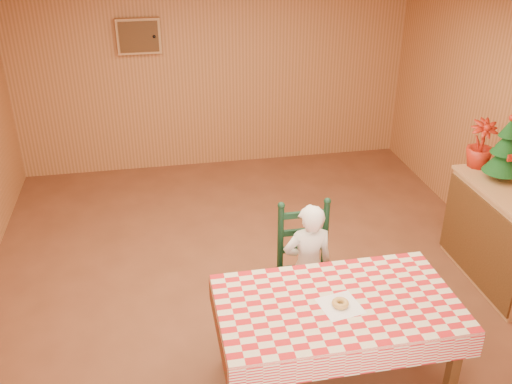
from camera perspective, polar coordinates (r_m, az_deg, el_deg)
ground at (r=5.27m, az=0.42°, el=-10.22°), size 6.00×6.00×0.00m
cabin_walls at (r=4.90m, az=-0.78°, el=10.90°), size 5.10×6.05×2.65m
dining_table at (r=4.03m, az=8.10°, el=-11.70°), size 1.66×0.96×0.77m
ladder_chair at (r=4.74m, az=4.98°, el=-7.61°), size 0.44×0.40×1.08m
seated_child at (r=4.66m, az=5.19°, el=-7.41°), size 0.41×0.27×1.12m
napkin at (r=3.94m, az=8.41°, el=-11.19°), size 0.30×0.30×0.00m
donut at (r=3.93m, az=8.43°, el=-10.95°), size 0.14×0.14×0.04m
shelf_unit at (r=5.67m, az=23.53°, el=-4.14°), size 0.54×1.24×0.93m
christmas_tree at (r=5.54m, az=23.66°, el=3.79°), size 0.34×0.34×0.62m
flower_arrangement at (r=5.76m, az=21.59°, el=4.51°), size 0.30×0.30×0.46m
storage_bin at (r=6.22m, az=20.38°, el=-3.81°), size 0.45×0.45×0.35m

